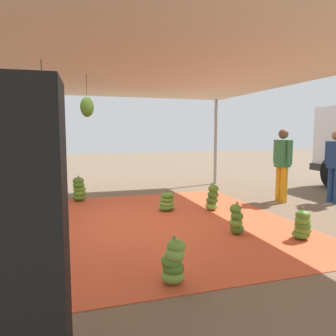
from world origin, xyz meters
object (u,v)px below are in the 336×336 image
Objects in this scene: banana_bunch_8 at (302,226)px; banana_bunch_3 at (236,220)px; banana_bunch_9 at (167,202)px; speaker_stack at (29,252)px; banana_bunch_1 at (46,204)px; banana_bunch_0 at (51,196)px; banana_bunch_5 at (9,201)px; worker_2 at (335,161)px; banana_bunch_6 at (173,263)px; worker_0 at (282,160)px; banana_bunch_4 at (79,190)px; banana_bunch_2 at (212,198)px; banana_bunch_10 at (25,210)px; banana_bunch_7 at (11,209)px.

banana_bunch_3 is at bearing -121.78° from banana_bunch_8.
speaker_stack is (4.41, -2.18, 0.78)m from banana_bunch_9.
banana_bunch_1 is 2.38m from banana_bunch_9.
banana_bunch_0 is 0.94m from banana_bunch_5.
worker_2 reaches higher than banana_bunch_5.
banana_bunch_0 is 4.80m from banana_bunch_6.
banana_bunch_0 is at bearing -162.30° from banana_bunch_6.
banana_bunch_1 reaches higher than banana_bunch_3.
worker_2 reaches higher than banana_bunch_8.
banana_bunch_8 is 0.29× the size of worker_0.
banana_bunch_4 is at bearing -145.61° from banana_bunch_3.
banana_bunch_2 is 0.96m from banana_bunch_9.
banana_bunch_3 is 1.05× the size of banana_bunch_8.
banana_bunch_4 reaches higher than banana_bunch_2.
banana_bunch_2 is 0.34× the size of worker_0.
worker_0 is (-0.32, 1.94, 0.74)m from banana_bunch_2.
banana_bunch_3 is 3.73m from worker_2.
banana_bunch_10 is at bearing -92.08° from banana_bunch_2.
banana_bunch_10 is 4.39m from speaker_stack.
banana_bunch_7 is at bearing -92.63° from banana_bunch_9.
banana_bunch_0 is 3.68m from banana_bunch_2.
banana_bunch_5 is 0.30× the size of worker_2.
banana_bunch_0 is 0.87× the size of banana_bunch_8.
banana_bunch_0 is 0.79× the size of banana_bunch_10.
worker_2 is (0.55, 6.95, 0.75)m from banana_bunch_7.
banana_bunch_4 is at bearing 148.76° from banana_bunch_10.
worker_0 is at bearing 99.26° from banana_bunch_2.
banana_bunch_2 is at bearing 87.92° from banana_bunch_10.
banana_bunch_6 is at bearing 134.61° from speaker_stack.
banana_bunch_4 is 1.89m from banana_bunch_7.
banana_bunch_0 is 0.87× the size of banana_bunch_5.
worker_2 is (0.47, 1.09, -0.02)m from worker_0.
banana_bunch_3 reaches higher than banana_bunch_0.
banana_bunch_6 is (4.57, 1.46, 0.05)m from banana_bunch_0.
speaker_stack is (5.95, -0.46, 0.69)m from banana_bunch_4.
banana_bunch_3 is 1.94m from banana_bunch_9.
banana_bunch_5 is 1.00× the size of banana_bunch_8.
banana_bunch_1 reaches higher than banana_bunch_9.
banana_bunch_8 is at bearing 60.51° from banana_bunch_7.
banana_bunch_0 is 0.75× the size of banana_bunch_2.
banana_bunch_3 is at bearing 17.95° from banana_bunch_9.
speaker_stack is at bearing 10.35° from banana_bunch_5.
banana_bunch_9 is 4.98m from speaker_stack.
banana_bunch_6 is 1.05× the size of banana_bunch_8.
banana_bunch_9 is (1.54, 1.72, -0.09)m from banana_bunch_4.
banana_bunch_4 is at bearing -170.04° from banana_bunch_6.
banana_bunch_0 is at bearing -178.25° from speaker_stack.
banana_bunch_3 is (3.27, 2.95, 0.05)m from banana_bunch_0.
banana_bunch_9 is 0.27× the size of worker_0.
banana_bunch_4 is (-0.12, 0.63, 0.09)m from banana_bunch_0.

